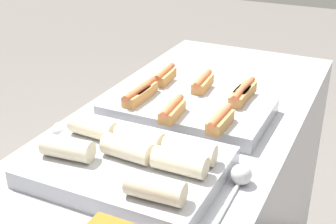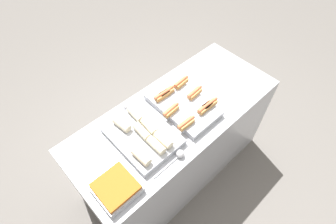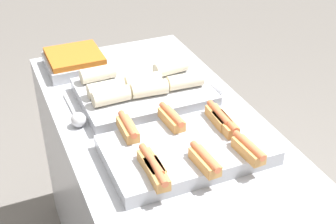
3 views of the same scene
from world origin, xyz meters
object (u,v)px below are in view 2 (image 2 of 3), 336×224
tray_hotdogs (183,104)px  serving_spoon_far (126,107)px  tray_wraps (143,135)px  tray_side_front (116,188)px  serving_spoon_near (179,155)px

tray_hotdogs → serving_spoon_far: (-0.33, 0.28, -0.01)m
tray_wraps → tray_side_front: size_ratio=1.99×
tray_side_front → serving_spoon_far: (0.43, 0.47, -0.01)m
tray_hotdogs → serving_spoon_near: (-0.33, -0.28, -0.01)m
tray_wraps → serving_spoon_far: (0.07, 0.29, -0.01)m
tray_hotdogs → tray_wraps: bearing=-179.2°
serving_spoon_near → serving_spoon_far: (-0.01, 0.56, 0.00)m
tray_side_front → serving_spoon_near: tray_side_front is taller
tray_side_front → serving_spoon_far: tray_side_front is taller
tray_hotdogs → serving_spoon_near: size_ratio=2.02×
tray_wraps → serving_spoon_far: 0.30m
tray_hotdogs → tray_wraps: (-0.40, -0.01, 0.00)m
serving_spoon_near → serving_spoon_far: same height
tray_side_front → tray_wraps: bearing=26.6°
tray_hotdogs → tray_side_front: tray_hotdogs is taller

